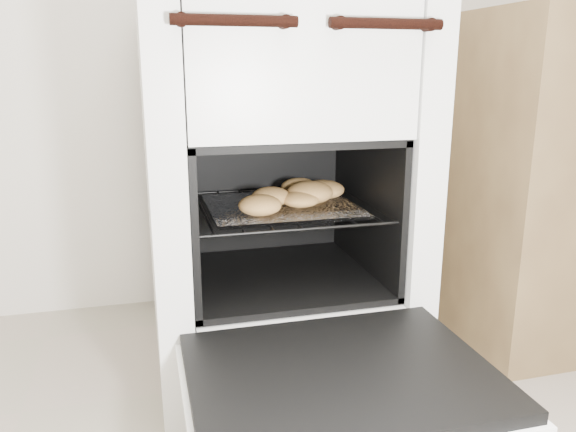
# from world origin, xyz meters

# --- Properties ---
(stove) EXTENTS (0.57, 0.64, 0.88)m
(stove) POSITION_xyz_m (-0.09, 1.18, 0.43)
(stove) COLOR white
(stove) RESTS_ON ground
(oven_door) EXTENTS (0.52, 0.40, 0.04)m
(oven_door) POSITION_xyz_m (-0.09, 0.70, 0.19)
(oven_door) COLOR black
(oven_door) RESTS_ON stove
(oven_rack) EXTENTS (0.42, 0.40, 0.01)m
(oven_rack) POSITION_xyz_m (-0.09, 1.12, 0.38)
(oven_rack) COLOR black
(oven_rack) RESTS_ON stove
(foil_sheet) EXTENTS (0.33, 0.29, 0.01)m
(foil_sheet) POSITION_xyz_m (-0.09, 1.10, 0.39)
(foil_sheet) COLOR silver
(foil_sheet) RESTS_ON oven_rack
(baked_rolls) EXTENTS (0.30, 0.27, 0.05)m
(baked_rolls) POSITION_xyz_m (-0.06, 1.10, 0.42)
(baked_rolls) COLOR tan
(baked_rolls) RESTS_ON foil_sheet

